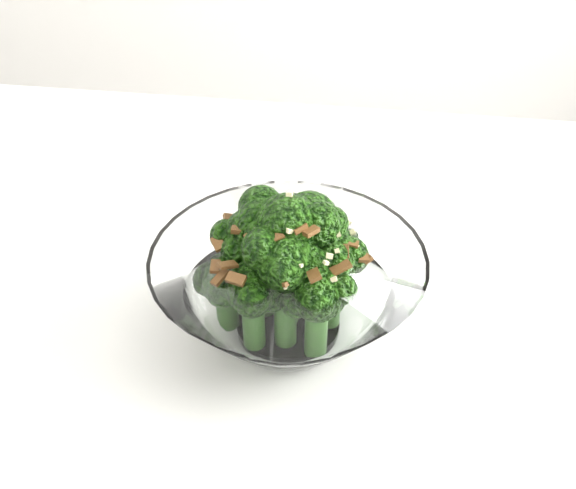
{
  "coord_description": "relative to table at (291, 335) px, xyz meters",
  "views": [
    {
      "loc": [
        0.13,
        -0.58,
        1.16
      ],
      "look_at": [
        0.1,
        -0.18,
        0.85
      ],
      "focal_mm": 40.0,
      "sensor_mm": 36.0,
      "label": 1
    }
  ],
  "objects": [
    {
      "name": "table",
      "position": [
        0.0,
        0.0,
        0.0
      ],
      "size": [
        1.25,
        0.88,
        0.75
      ],
      "color": "white",
      "rests_on": "ground"
    },
    {
      "name": "broccoli_dish",
      "position": [
        0.0,
        -0.06,
        0.12
      ],
      "size": [
        0.23,
        0.23,
        0.14
      ],
      "color": "white",
      "rests_on": "table"
    }
  ]
}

